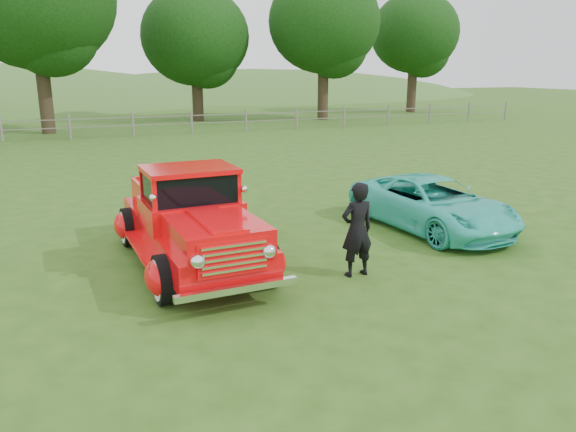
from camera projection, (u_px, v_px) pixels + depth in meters
name	position (u px, v px, depth m)	size (l,w,h in m)	color
ground	(313.00, 292.00, 8.82)	(140.00, 140.00, 0.00)	#2B4E14
distant_hills	(55.00, 141.00, 61.77)	(116.00, 60.00, 18.00)	#396023
fence_line	(133.00, 124.00, 28.37)	(48.00, 0.12, 1.20)	#6C675B
tree_near_east	(195.00, 37.00, 35.25)	(6.80, 6.80, 8.33)	#302518
tree_mid_east	(324.00, 22.00, 36.11)	(7.20, 7.20, 9.44)	#302518
tree_far_east	(415.00, 33.00, 42.14)	(6.60, 6.60, 8.86)	#302518
red_pickup	(190.00, 221.00, 9.87)	(2.39, 5.06, 1.78)	black
teal_sedan	(432.00, 204.00, 12.10)	(1.88, 4.09, 1.14)	#33CDB8
man	(357.00, 230.00, 9.34)	(0.59, 0.39, 1.61)	black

